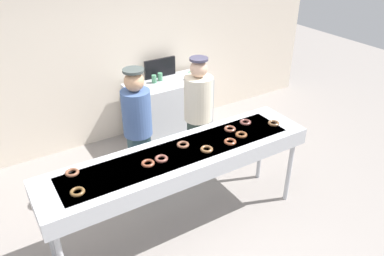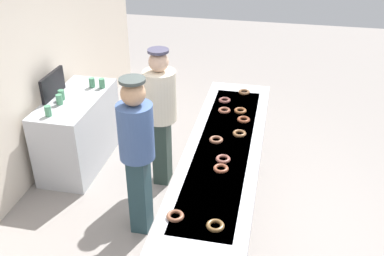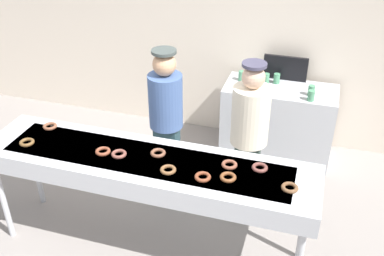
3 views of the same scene
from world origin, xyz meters
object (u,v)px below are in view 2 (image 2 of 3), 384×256
Objects in this scene: chocolate_donut_5 at (224,110)px; chocolate_donut_7 at (215,226)px; chocolate_donut_9 at (244,92)px; chocolate_donut_10 at (221,169)px; worker_baker at (137,148)px; menu_display at (53,85)px; chocolate_donut_0 at (216,140)px; chocolate_donut_2 at (223,159)px; worker_assistant at (160,109)px; paper_cup_3 at (92,83)px; chocolate_donut_1 at (240,111)px; paper_cup_0 at (59,99)px; paper_cup_4 at (102,83)px; chocolate_donut_8 at (225,100)px; paper_cup_1 at (61,95)px; prep_counter at (79,131)px; chocolate_donut_6 at (244,120)px; paper_cup_2 at (48,111)px; chocolate_donut_4 at (239,134)px; chocolate_donut_3 at (175,216)px; fryer_conveyor at (223,155)px.

chocolate_donut_7 is at bearing -173.82° from chocolate_donut_5.
chocolate_donut_9 and chocolate_donut_10 have the same top height.
menu_display is (1.03, 1.40, 0.09)m from worker_baker.
chocolate_donut_0 and chocolate_donut_2 have the same top height.
paper_cup_3 is at bearing -130.89° from worker_assistant.
chocolate_donut_1 reaches higher than paper_cup_0.
worker_assistant is at bearing -88.73° from paper_cup_0.
chocolate_donut_5 is at bearing -108.80° from paper_cup_4.
chocolate_donut_5 is at bearing -90.28° from paper_cup_0.
chocolate_donut_0 is 1.00m from worker_assistant.
chocolate_donut_0 is at bearing -108.07° from paper_cup_0.
chocolate_donut_9 is at bearing -1.36° from chocolate_donut_2.
chocolate_donut_8 is 1.96m from paper_cup_1.
chocolate_donut_1 is 2.16m from paper_cup_1.
chocolate_donut_5 reaches higher than prep_counter.
paper_cup_0 is at bearing -103.38° from worker_assistant.
chocolate_donut_7 and chocolate_donut_8 have the same top height.
worker_baker reaches higher than chocolate_donut_9.
chocolate_donut_6 reaches higher than paper_cup_2.
chocolate_donut_10 reaches higher than paper_cup_1.
chocolate_donut_4 is (-0.49, -0.05, 0.00)m from chocolate_donut_1.
chocolate_donut_8 is 1.77m from paper_cup_3.
paper_cup_1 is at bearing 122.94° from prep_counter.
worker_baker reaches higher than chocolate_donut_5.
chocolate_donut_4 and chocolate_donut_7 have the same top height.
paper_cup_4 is at bearing 49.53° from chocolate_donut_2.
paper_cup_2 is (-0.81, 2.10, -0.07)m from chocolate_donut_9.
chocolate_donut_3 is at bearing -146.80° from paper_cup_4.
chocolate_donut_10 is at bearing 177.87° from chocolate_donut_1.
chocolate_donut_3 is at bearing 176.42° from chocolate_donut_5.
menu_display is (0.17, 1.39, 0.10)m from worker_assistant.
paper_cup_4 is (1.02, 1.86, -0.07)m from chocolate_donut_4.
worker_baker is 1.73m from paper_cup_3.
worker_baker reaches higher than prep_counter.
menu_display is at bearing 68.60° from chocolate_donut_0.
paper_cup_0 is (0.64, 1.97, -0.07)m from chocolate_donut_0.
chocolate_donut_5 is at bearing -3.58° from chocolate_donut_3.
fryer_conveyor is at bearing -126.19° from paper_cup_4.
chocolate_donut_5 is at bearing -95.54° from menu_display.
chocolate_donut_3 reaches higher than paper_cup_2.
menu_display is (0.18, 2.30, 0.02)m from chocolate_donut_1.
chocolate_donut_1 is 2.02m from paper_cup_3.
paper_cup_0 is at bearing 90.51° from chocolate_donut_1.
chocolate_donut_7 is 2.08m from worker_assistant.
chocolate_donut_5 is 0.74m from worker_assistant.
chocolate_donut_3 is 2.72m from prep_counter.
chocolate_donut_9 is at bearing -68.98° from paper_cup_2.
chocolate_donut_9 is at bearing -17.26° from chocolate_donut_5.
prep_counter is (0.84, 1.88, -0.59)m from chocolate_donut_0.
worker_baker is (-0.36, 0.94, -0.07)m from chocolate_donut_4.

